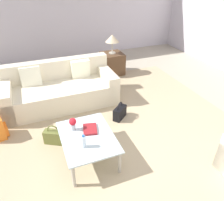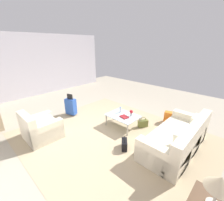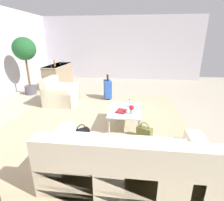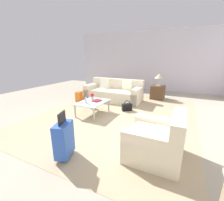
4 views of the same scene
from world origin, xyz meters
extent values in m
plane|color=#A89E89|center=(0.00, 0.00, 0.00)|extent=(12.00, 12.00, 0.00)
cube|color=silver|center=(5.06, 0.00, 1.55)|extent=(0.12, 8.00, 3.10)
cube|color=tan|center=(-0.60, 0.20, 0.00)|extent=(5.20, 4.40, 0.01)
cube|color=beige|center=(-2.10, -0.60, 0.23)|extent=(1.00, 2.29, 0.45)
cube|color=beige|center=(-2.49, -0.60, 0.43)|extent=(0.22, 2.29, 0.86)
cube|color=beige|center=(-2.10, 0.42, 0.31)|extent=(1.00, 0.24, 0.62)
cube|color=beige|center=(-2.10, -1.62, 0.31)|extent=(1.00, 0.24, 0.62)
cube|color=white|center=(-2.33, -0.09, 0.63)|extent=(0.15, 0.40, 0.41)
cube|color=white|center=(-2.33, -1.11, 0.63)|extent=(0.17, 0.40, 0.41)
cube|color=beige|center=(0.90, 1.60, 0.22)|extent=(0.92, 0.91, 0.44)
cube|color=beige|center=(0.90, 1.95, 0.42)|extent=(0.92, 0.20, 0.85)
cube|color=beige|center=(1.26, 1.60, 0.30)|extent=(0.20, 0.90, 0.60)
cube|color=beige|center=(0.54, 1.60, 0.30)|extent=(0.20, 0.90, 0.60)
cube|color=white|center=(0.90, 1.55, 0.48)|extent=(0.68, 0.64, 0.08)
cube|color=silver|center=(-0.40, -0.50, 0.40)|extent=(1.00, 0.75, 0.02)
cylinder|color=#ADA899|center=(-0.85, -0.18, 0.19)|extent=(0.05, 0.05, 0.38)
cylinder|color=#ADA899|center=(0.05, -0.18, 0.19)|extent=(0.05, 0.05, 0.38)
cylinder|color=#ADA899|center=(-0.85, -0.82, 0.19)|extent=(0.05, 0.05, 0.38)
cylinder|color=#ADA899|center=(0.05, -0.82, 0.19)|extent=(0.05, 0.05, 0.38)
cylinder|color=silver|center=(-0.20, -0.60, 0.50)|extent=(0.06, 0.06, 0.18)
cylinder|color=#2D6BBC|center=(-0.20, -0.60, 0.60)|extent=(0.04, 0.04, 0.02)
cube|color=maroon|center=(-0.52, -0.42, 0.42)|extent=(0.30, 0.26, 0.03)
cylinder|color=#B2B7BC|center=(-0.62, -0.65, 0.46)|extent=(0.07, 0.07, 0.10)
sphere|color=red|center=(-0.62, -0.65, 0.56)|extent=(0.11, 0.11, 0.11)
cylinder|color=#ADA899|center=(-3.20, 1.00, 0.74)|extent=(0.04, 0.04, 0.28)
cone|color=beige|center=(-3.20, 1.00, 0.97)|extent=(0.35, 0.35, 0.19)
cube|color=#2851AD|center=(1.60, 0.20, 0.35)|extent=(0.45, 0.34, 0.60)
cube|color=black|center=(1.60, 0.20, 0.75)|extent=(0.24, 0.10, 0.20)
cylinder|color=black|center=(1.47, 0.16, 0.03)|extent=(0.03, 0.05, 0.05)
cylinder|color=black|center=(1.73, 0.24, 0.03)|extent=(0.03, 0.05, 0.05)
cube|color=black|center=(-1.16, 0.35, 0.12)|extent=(0.31, 0.33, 0.24)
torus|color=black|center=(-1.16, 0.35, 0.26)|extent=(0.14, 0.16, 0.20)
cube|color=olive|center=(-0.91, -0.94, 0.12)|extent=(0.28, 0.35, 0.24)
torus|color=olive|center=(-0.91, -0.94, 0.26)|extent=(0.11, 0.18, 0.20)
cube|color=orange|center=(-1.40, -1.80, 0.20)|extent=(0.34, 0.26, 0.40)
cube|color=orange|center=(-1.43, -1.68, 0.12)|extent=(0.22, 0.11, 0.18)
camera|label=1|loc=(2.01, -1.06, 2.49)|focal=35.00mm
camera|label=2|loc=(-3.16, 2.94, 2.60)|focal=24.00mm
camera|label=3|loc=(-4.21, -0.65, 1.96)|focal=28.00mm
camera|label=4|loc=(3.31, 1.94, 1.71)|focal=24.00mm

